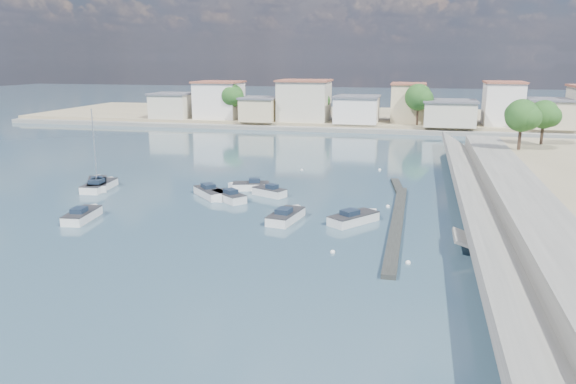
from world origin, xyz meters
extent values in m
plane|color=#273E4E|center=(0.00, 40.00, 0.00)|extent=(400.00, 400.00, 0.00)
cube|color=slate|center=(18.50, 13.00, 0.90)|extent=(5.00, 90.00, 1.80)
cube|color=slate|center=(14.15, 13.00, 0.90)|extent=(4.17, 90.00, 2.86)
cube|color=slate|center=(14.00, 4.00, 0.40)|extent=(5.31, 3.50, 1.94)
cube|color=black|center=(7.00, 10.00, 0.17)|extent=(1.00, 26.00, 0.35)
cube|color=black|center=(6.50, 24.00, 0.15)|extent=(2.00, 8.05, 0.30)
cube|color=gray|center=(0.00, 92.00, 0.70)|extent=(160.00, 40.00, 1.40)
cube|color=slate|center=(0.00, 71.00, 0.40)|extent=(160.00, 2.50, 0.80)
cube|color=beige|center=(-44.00, 76.00, 3.90)|extent=(8.00, 8.00, 5.00)
cube|color=#595960|center=(-44.00, 76.00, 6.58)|extent=(8.48, 8.48, 0.35)
cube|color=white|center=(-34.00, 78.00, 5.15)|extent=(9.00, 9.00, 7.50)
cube|color=#99513D|center=(-34.00, 78.00, 9.08)|extent=(9.54, 9.54, 0.35)
cube|color=beige|center=(-24.00, 75.00, 3.65)|extent=(7.00, 8.00, 4.50)
cube|color=#595960|center=(-24.00, 75.00, 6.08)|extent=(7.42, 8.48, 0.35)
cube|color=beige|center=(-15.00, 77.00, 5.40)|extent=(10.00, 9.00, 8.00)
cube|color=#99513D|center=(-15.00, 77.00, 9.58)|extent=(10.60, 9.54, 0.35)
cube|color=white|center=(-4.00, 76.00, 3.90)|extent=(8.50, 8.50, 5.00)
cube|color=#595960|center=(-4.00, 76.00, 6.58)|extent=(9.01, 9.01, 0.35)
cube|color=beige|center=(6.00, 79.00, 5.15)|extent=(6.50, 7.50, 7.50)
cube|color=#99513D|center=(6.00, 79.00, 9.08)|extent=(6.89, 7.95, 0.35)
cube|color=beige|center=(14.00, 75.00, 3.65)|extent=(9.50, 9.00, 4.50)
cube|color=#595960|center=(14.00, 75.00, 6.08)|extent=(10.07, 9.54, 0.35)
cube|color=white|center=(24.00, 78.00, 5.40)|extent=(7.00, 8.00, 8.00)
cube|color=#99513D|center=(24.00, 78.00, 9.58)|extent=(7.42, 8.48, 0.35)
cube|color=beige|center=(32.00, 76.00, 3.90)|extent=(8.00, 9.00, 5.00)
cube|color=#595960|center=(32.00, 76.00, 6.58)|extent=(8.48, 9.54, 0.35)
cylinder|color=#38281E|center=(-30.00, 75.00, 3.09)|extent=(0.44, 0.44, 3.38)
sphere|color=#1F4B19|center=(-30.00, 75.00, 6.43)|extent=(4.80, 4.80, 4.80)
sphere|color=#1F4B19|center=(-29.10, 74.40, 6.20)|extent=(3.60, 3.60, 3.60)
sphere|color=#1F4B19|center=(-30.75, 75.45, 6.58)|extent=(3.30, 3.30, 3.30)
cylinder|color=#38281E|center=(-12.00, 78.00, 2.86)|extent=(0.44, 0.44, 2.93)
sphere|color=#1F4B19|center=(-12.00, 78.00, 5.75)|extent=(4.16, 4.16, 4.16)
sphere|color=#1F4B19|center=(-11.22, 77.48, 5.56)|extent=(3.12, 3.12, 3.12)
sphere|color=#1F4B19|center=(-12.65, 78.39, 5.88)|extent=(2.86, 2.86, 2.86)
cylinder|color=#38281E|center=(8.00, 74.00, 3.20)|extent=(0.44, 0.44, 3.60)
sphere|color=#1F4B19|center=(8.00, 74.00, 6.76)|extent=(5.12, 5.12, 5.12)
sphere|color=#1F4B19|center=(8.96, 73.36, 6.52)|extent=(3.84, 3.84, 3.84)
sphere|color=#1F4B19|center=(7.20, 74.48, 6.92)|extent=(3.52, 3.52, 3.52)
cylinder|color=#38281E|center=(24.00, 77.00, 2.97)|extent=(0.44, 0.44, 3.15)
sphere|color=#1F4B19|center=(24.00, 77.00, 6.09)|extent=(4.48, 4.48, 4.48)
sphere|color=#1F4B19|center=(24.84, 76.44, 5.88)|extent=(3.36, 3.36, 3.36)
sphere|color=#1F4B19|center=(23.30, 77.42, 6.23)|extent=(3.08, 3.08, 3.08)
cylinder|color=#38281E|center=(22.00, 44.00, 3.38)|extent=(0.44, 0.44, 3.15)
sphere|color=#1F4B19|center=(22.00, 44.00, 6.49)|extent=(4.48, 4.48, 4.48)
sphere|color=#1F4B19|center=(22.84, 43.44, 6.28)|extent=(3.36, 3.36, 3.36)
sphere|color=#1F4B19|center=(21.30, 44.42, 6.63)|extent=(3.08, 3.08, 3.08)
cylinder|color=#38281E|center=(26.00, 50.00, 3.26)|extent=(0.44, 0.44, 2.93)
sphere|color=#1F4B19|center=(26.00, 50.00, 6.15)|extent=(4.16, 4.16, 4.16)
sphere|color=#1F4B19|center=(26.78, 49.48, 5.96)|extent=(3.12, 3.12, 3.12)
sphere|color=#1F4B19|center=(25.35, 50.39, 6.29)|extent=(2.86, 2.86, 2.86)
cube|color=silver|center=(-20.52, 4.85, 0.30)|extent=(2.26, 4.69, 1.00)
cube|color=silver|center=(-20.74, 6.78, 0.30)|extent=(1.76, 1.76, 1.00)
cube|color=#262628|center=(-20.52, 4.85, 0.80)|extent=(2.29, 4.69, 0.08)
cube|color=#192536|center=(-20.47, 4.40, 1.04)|extent=(1.24, 1.47, 0.48)
cube|color=silver|center=(-2.70, 8.74, 0.30)|extent=(2.68, 4.98, 1.00)
cube|color=silver|center=(-2.36, 10.73, 0.30)|extent=(1.88, 1.88, 1.00)
cube|color=#262628|center=(-2.70, 8.74, 0.80)|extent=(2.72, 4.98, 0.08)
cube|color=#192536|center=(-2.78, 8.28, 1.04)|extent=(1.41, 1.60, 0.48)
cube|color=silver|center=(-10.06, 14.52, 0.30)|extent=(4.41, 4.05, 1.00)
cube|color=silver|center=(-11.51, 15.71, 0.30)|extent=(1.28, 1.28, 1.00)
cube|color=#262628|center=(-10.06, 14.52, 0.80)|extent=(4.43, 4.07, 0.08)
cube|color=#192536|center=(-9.72, 14.24, 1.04)|extent=(1.66, 1.62, 0.48)
cube|color=silver|center=(-9.25, 19.68, 0.30)|extent=(4.27, 2.66, 1.00)
cube|color=silver|center=(-10.88, 19.21, 0.30)|extent=(1.56, 1.56, 1.00)
cube|color=#262628|center=(-9.25, 19.68, 0.80)|extent=(4.27, 2.69, 0.08)
cube|color=#192536|center=(-8.87, 19.79, 1.04)|extent=(1.42, 1.30, 0.48)
cube|color=silver|center=(-25.56, 15.96, 0.30)|extent=(2.50, 5.33, 1.00)
cube|color=silver|center=(-25.76, 18.16, 0.30)|extent=(2.04, 2.04, 1.00)
cube|color=#262628|center=(-25.56, 15.96, 0.80)|extent=(2.54, 5.33, 0.08)
cube|color=#192536|center=(-25.52, 15.44, 1.04)|extent=(1.40, 1.66, 0.48)
cube|color=silver|center=(-6.55, 17.46, 0.30)|extent=(3.93, 2.90, 1.00)
cube|color=silver|center=(-7.96, 18.14, 0.30)|extent=(1.32, 1.32, 1.00)
cube|color=#262628|center=(-6.55, 17.46, 0.80)|extent=(3.94, 2.92, 0.08)
cube|color=#192536|center=(-6.22, 17.30, 1.04)|extent=(1.38, 1.29, 0.48)
cube|color=silver|center=(-12.49, 15.70, 0.30)|extent=(4.63, 4.71, 1.00)
cube|color=silver|center=(-11.05, 14.21, 0.30)|extent=(1.30, 1.30, 1.00)
cube|color=#262628|center=(-12.49, 15.70, 0.80)|extent=(4.66, 4.73, 0.08)
cube|color=#192536|center=(-12.82, 16.04, 1.04)|extent=(1.81, 1.81, 0.48)
cube|color=silver|center=(3.25, 9.48, 0.30)|extent=(4.35, 4.94, 1.00)
cube|color=silver|center=(4.47, 11.12, 0.30)|extent=(1.50, 1.50, 1.00)
cube|color=#262628|center=(3.25, 9.48, 0.80)|extent=(4.38, 4.96, 0.08)
cube|color=#192536|center=(2.96, 9.09, 1.04)|extent=(1.79, 1.84, 0.48)
cube|color=silver|center=(-26.28, 16.73, 0.30)|extent=(4.62, 6.04, 1.00)
cube|color=silver|center=(-27.57, 18.96, 0.30)|extent=(1.69, 1.69, 1.00)
cube|color=#262628|center=(-26.28, 16.73, 0.80)|extent=(4.65, 6.06, 0.08)
cube|color=#192536|center=(-25.99, 16.23, 1.04)|extent=(1.92, 2.12, 0.48)
cylinder|color=silver|center=(-26.28, 16.73, 4.80)|extent=(0.12, 0.12, 8.00)
cylinder|color=silver|center=(-25.68, 15.70, 1.50)|extent=(1.27, 2.12, 0.08)
sphere|color=white|center=(2.66, 1.36, 0.05)|extent=(0.38, 0.38, 0.38)
sphere|color=white|center=(4.76, 10.84, 0.05)|extent=(0.38, 0.38, 0.38)
sphere|color=white|center=(8.19, 0.36, 0.05)|extent=(0.38, 0.38, 0.38)
sphere|color=white|center=(5.89, 15.65, 0.05)|extent=(0.38, 0.38, 0.38)
sphere|color=white|center=(-6.00, 31.53, 0.05)|extent=(0.38, 0.38, 0.38)
sphere|color=white|center=(3.77, 33.99, 0.05)|extent=(0.38, 0.38, 0.38)
camera|label=1|loc=(8.43, -37.94, 14.18)|focal=35.00mm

